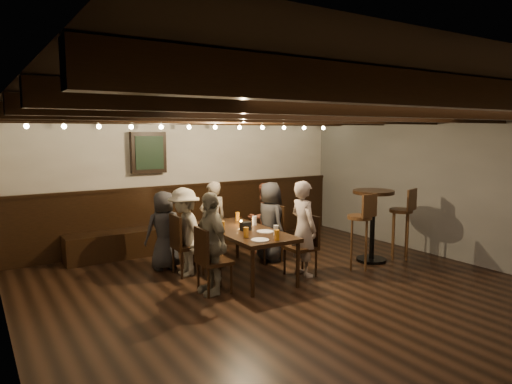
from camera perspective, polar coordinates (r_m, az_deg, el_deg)
room at (r=7.39m, az=-6.34°, el=-0.58°), size 7.00×7.00×7.00m
dining_table at (r=6.73m, az=-1.53°, el=-5.19°), size 0.87×1.85×0.69m
chair_left_near at (r=6.90m, az=-8.63°, el=-7.95°), size 0.43×0.43×0.91m
chair_left_far at (r=6.12m, az=-5.37°, el=-10.02°), size 0.41×0.41×0.88m
chair_right_near at (r=7.54m, az=1.58°, el=-6.51°), size 0.43×0.43×0.92m
chair_right_far at (r=6.83m, az=5.68°, el=-8.11°), size 0.42×0.42×0.89m
person_bench_left at (r=7.17m, az=-11.40°, el=-4.70°), size 0.61×0.40×1.22m
person_bench_centre at (r=7.64m, az=-5.41°, el=-3.50°), size 0.48×0.33×1.31m
person_bench_right at (r=7.94m, az=0.95°, el=-3.30°), size 0.61×0.49×1.24m
person_left_near at (r=6.80m, az=-8.94°, el=-4.94°), size 0.51×0.86×1.31m
person_left_far at (r=5.99m, az=-5.69°, el=-6.38°), size 0.35×0.80×1.35m
person_right_near at (r=7.48m, az=1.79°, el=-3.71°), size 0.43×0.65×1.31m
person_right_far at (r=6.75m, az=5.94°, el=-4.55°), size 0.35×0.52×1.41m
pint_a at (r=7.19m, az=-6.23°, el=-3.38°), size 0.07×0.07×0.14m
pint_b at (r=7.38m, az=-2.32°, el=-3.06°), size 0.07×0.07×0.14m
pint_c at (r=6.65m, az=-4.21°, el=-4.25°), size 0.07×0.07×0.14m
pint_d at (r=7.02m, az=-0.20°, el=-3.60°), size 0.07×0.07×0.14m
pint_e at (r=6.21m, az=-1.26°, el=-5.07°), size 0.07×0.07×0.14m
pint_f at (r=6.34m, az=2.50°, el=-4.81°), size 0.07×0.07×0.14m
pint_g at (r=6.06m, az=2.62°, el=-5.40°), size 0.07×0.07×0.14m
plate_near at (r=6.05m, az=0.50°, el=-6.02°), size 0.24×0.24×0.01m
plate_far at (r=6.55m, az=1.14°, el=-4.97°), size 0.24×0.24×0.01m
condiment_caddy at (r=6.66m, az=-1.32°, el=-4.30°), size 0.15×0.10×0.12m
candle at (r=7.02m, az=-1.88°, el=-3.97°), size 0.05×0.05×0.05m
high_top_table at (r=7.66m, az=14.39°, el=-2.79°), size 0.66×0.66×1.17m
bar_stool_left at (r=7.23m, az=12.79°, el=-6.00°), size 0.37×0.40×1.19m
bar_stool_right at (r=7.99m, az=17.61°, el=-4.88°), size 0.40×0.42×1.19m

